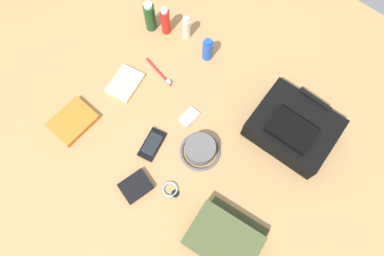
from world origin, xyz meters
name	(u,v)px	position (x,y,z in m)	size (l,w,h in m)	color
ground_plane	(192,132)	(0.00, 0.00, -0.01)	(2.64, 2.02, 0.02)	#B18450
backpack	(293,128)	(0.31, 0.25, 0.06)	(0.32, 0.27, 0.14)	black
toiletry_pouch	(224,240)	(0.35, -0.25, 0.04)	(0.27, 0.24, 0.08)	#47512D
bucket_hat	(200,150)	(0.08, -0.05, 0.03)	(0.16, 0.16, 0.06)	#5A5A5A
shampoo_bottle	(150,17)	(-0.46, 0.27, 0.07)	(0.05, 0.05, 0.15)	#19471E
sunscreen_spray	(165,21)	(-0.40, 0.30, 0.07)	(0.04, 0.04, 0.15)	red
lotion_bottle	(186,28)	(-0.31, 0.34, 0.06)	(0.04, 0.04, 0.12)	beige
deodorant_spray	(208,49)	(-0.17, 0.31, 0.06)	(0.04, 0.04, 0.12)	blue
paperback_novel	(73,121)	(-0.40, -0.28, 0.01)	(0.14, 0.18, 0.03)	orange
cell_phone	(152,144)	(-0.09, -0.15, 0.01)	(0.09, 0.14, 0.01)	black
media_player	(189,117)	(-0.05, 0.04, 0.01)	(0.06, 0.09, 0.01)	#B7B7BC
wristwatch	(171,190)	(0.09, -0.24, 0.01)	(0.07, 0.06, 0.01)	#99999E
toothbrush	(160,73)	(-0.27, 0.12, 0.01)	(0.17, 0.04, 0.02)	red
wallet	(136,186)	(-0.02, -0.31, 0.01)	(0.09, 0.11, 0.02)	black
notepad	(125,83)	(-0.36, -0.02, 0.01)	(0.11, 0.15, 0.02)	beige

